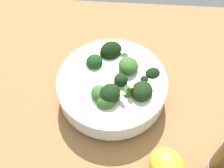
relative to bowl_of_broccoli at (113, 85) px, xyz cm
name	(u,v)px	position (x,y,z in cm)	size (l,w,h in cm)	color
ground_plane	(108,111)	(0.92, 2.50, -5.77)	(61.38, 61.38, 4.21)	#996D42
bowl_of_broccoli	(113,85)	(0.00, 0.00, 0.00)	(20.60, 20.60, 9.17)	white
lemon_wedge	(167,164)	(-9.81, 14.14, -1.52)	(6.13, 5.30, 4.28)	yellow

